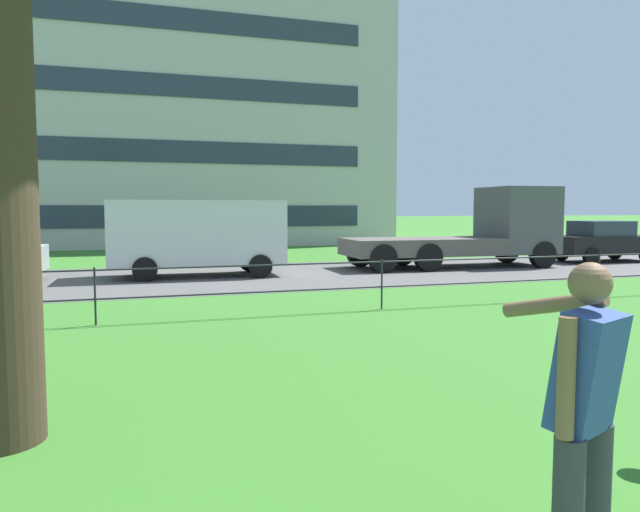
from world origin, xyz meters
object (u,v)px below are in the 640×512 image
(person_thrower, at_px, (583,411))
(panel_van_left, at_px, (198,233))
(apartment_building_background, at_px, (116,68))
(flatbed_truck_far_right, at_px, (479,231))
(car_black_center, at_px, (603,241))

(person_thrower, height_order, panel_van_left, panel_van_left)
(apartment_building_background, bearing_deg, flatbed_truck_far_right, -56.64)
(person_thrower, bearing_deg, car_black_center, 46.47)
(person_thrower, relative_size, car_black_center, 0.42)
(panel_van_left, height_order, flatbed_truck_far_right, flatbed_truck_far_right)
(car_black_center, bearing_deg, panel_van_left, -179.00)
(flatbed_truck_far_right, height_order, apartment_building_background, apartment_building_background)
(person_thrower, relative_size, flatbed_truck_far_right, 0.23)
(flatbed_truck_far_right, distance_m, car_black_center, 5.52)
(panel_van_left, relative_size, flatbed_truck_far_right, 0.69)
(panel_van_left, bearing_deg, flatbed_truck_far_right, 0.51)
(panel_van_left, distance_m, car_black_center, 15.11)
(panel_van_left, bearing_deg, car_black_center, 1.00)
(person_thrower, height_order, apartment_building_background, apartment_building_background)
(person_thrower, distance_m, apartment_building_background, 34.89)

